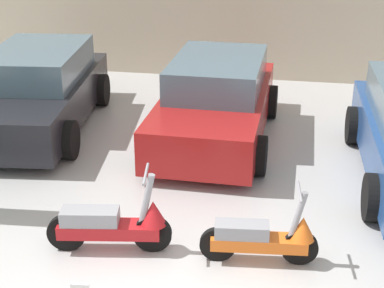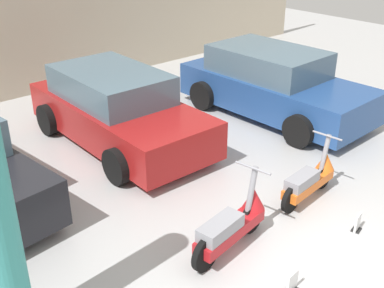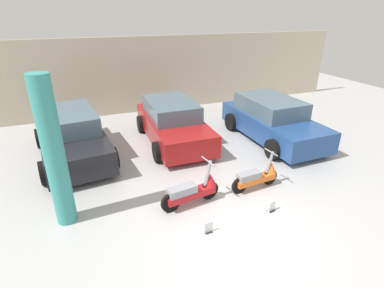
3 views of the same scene
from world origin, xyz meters
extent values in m
cube|color=beige|center=(0.00, 8.72, 1.63)|extent=(19.60, 0.12, 3.26)
cylinder|color=black|center=(-0.16, 1.23, 0.24)|extent=(0.48, 0.15, 0.48)
cylinder|color=black|center=(-1.20, 1.07, 0.24)|extent=(0.48, 0.15, 0.48)
cube|color=#B2191E|center=(-0.68, 1.15, 0.30)|extent=(1.27, 0.47, 0.17)
cube|color=gray|center=(-0.90, 1.12, 0.47)|extent=(0.73, 0.38, 0.19)
cylinder|color=gray|center=(-0.21, 1.23, 0.72)|extent=(0.23, 0.11, 0.67)
cylinder|color=gray|center=(-0.21, 1.23, 1.05)|extent=(0.12, 0.55, 0.03)
cone|color=#B2191E|center=(-0.14, 1.24, 0.53)|extent=(0.36, 0.36, 0.31)
cylinder|color=black|center=(1.62, 1.27, 0.22)|extent=(0.44, 0.12, 0.44)
cylinder|color=black|center=(0.65, 1.18, 0.22)|extent=(0.44, 0.12, 0.44)
cube|color=orange|center=(1.13, 1.22, 0.27)|extent=(1.16, 0.37, 0.15)
cube|color=gray|center=(0.93, 1.20, 0.43)|extent=(0.66, 0.31, 0.17)
cylinder|color=gray|center=(1.56, 1.27, 0.66)|extent=(0.21, 0.09, 0.62)
cylinder|color=gray|center=(1.56, 1.27, 0.96)|extent=(0.08, 0.50, 0.03)
cone|color=orange|center=(1.63, 1.27, 0.49)|extent=(0.32, 0.32, 0.28)
cube|color=black|center=(-3.22, 4.87, 0.53)|extent=(2.24, 4.43, 0.71)
cube|color=slate|center=(-3.24, 5.12, 1.17)|extent=(1.82, 2.54, 0.56)
cylinder|color=black|center=(-2.15, 3.66, 0.32)|extent=(0.29, 0.67, 0.65)
cylinder|color=black|center=(-2.45, 6.28, 0.32)|extent=(0.29, 0.67, 0.65)
cylinder|color=black|center=(-4.28, 6.07, 0.32)|extent=(0.29, 0.67, 0.65)
cube|color=maroon|center=(0.09, 4.90, 0.52)|extent=(1.81, 4.19, 0.69)
cube|color=slate|center=(0.10, 5.15, 1.14)|extent=(1.57, 2.36, 0.55)
cylinder|color=black|center=(0.97, 3.60, 0.32)|extent=(0.23, 0.64, 0.63)
cylinder|color=black|center=(-0.83, 3.63, 0.32)|extent=(0.23, 0.64, 0.63)
cylinder|color=black|center=(1.02, 6.18, 0.32)|extent=(0.23, 0.64, 0.63)
cylinder|color=black|center=(-0.78, 6.21, 0.32)|extent=(0.23, 0.64, 0.63)
cylinder|color=black|center=(2.56, 2.49, 0.33)|extent=(0.24, 0.66, 0.65)
cylinder|color=black|center=(2.50, 5.15, 0.33)|extent=(0.24, 0.66, 0.65)
camera|label=1|loc=(1.39, -4.73, 4.09)|focal=55.00mm
camera|label=2|loc=(-4.53, -2.43, 4.14)|focal=45.00mm
camera|label=3|loc=(-2.79, -4.43, 4.31)|focal=28.00mm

